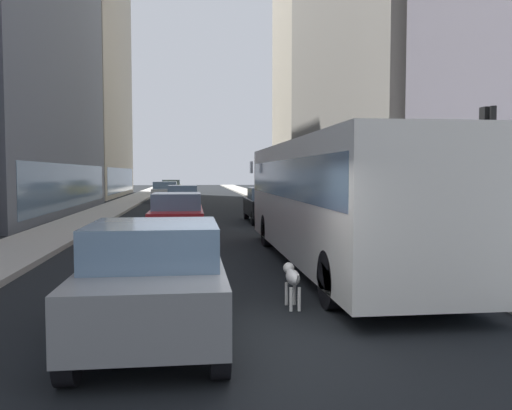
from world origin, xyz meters
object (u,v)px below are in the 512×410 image
car_grey_wagon (155,278)px  car_yellow_taxi (171,187)px  dalmatian_dog (292,277)px  car_silver_sedan (183,199)px  car_black_suv (266,205)px  transit_bus (332,194)px  car_red_coupe (177,216)px  traffic_light_near (489,166)px  car_white_van (165,192)px

car_grey_wagon → car_yellow_taxi: bearing=91.9°
dalmatian_dog → car_silver_sedan: bearing=96.0°
car_yellow_taxi → car_grey_wagon: (1.60, -47.21, -0.00)m
car_black_suv → transit_bus: bearing=-90.0°
car_black_suv → car_red_coupe: size_ratio=0.90×
transit_bus → car_red_coupe: bearing=125.8°
traffic_light_near → car_silver_sedan: bearing=106.6°
transit_bus → car_silver_sedan: transit_bus is taller
car_grey_wagon → traffic_light_near: size_ratio=1.25×
car_red_coupe → traffic_light_near: traffic_light_near is taller
car_yellow_taxi → car_black_suv: bearing=-79.5°
car_grey_wagon → car_red_coupe: bearing=90.0°
car_silver_sedan → car_grey_wagon: 22.30m
car_grey_wagon → dalmatian_dog: size_ratio=4.43×
car_red_coupe → car_yellow_taxi: 36.41m
car_grey_wagon → traffic_light_near: traffic_light_near is taller
transit_bus → car_red_coupe: (-4.00, 5.55, -0.95)m
car_white_van → car_grey_wagon: (1.60, -34.87, -0.00)m
car_white_van → traffic_light_near: size_ratio=1.32×
car_yellow_taxi → car_grey_wagon: bearing=-88.1°
car_red_coupe → transit_bus: bearing=-54.2°
transit_bus → car_red_coupe: 6.91m
transit_bus → car_silver_sedan: size_ratio=2.66×
car_black_suv → dalmatian_dog: 15.73m
car_black_suv → traffic_light_near: size_ratio=1.23×
car_red_coupe → car_grey_wagon: size_ratio=1.09×
car_black_suv → car_yellow_taxi: size_ratio=0.90×
car_yellow_taxi → car_grey_wagon: size_ratio=1.09×
transit_bus → car_white_van: 30.12m
car_white_van → dalmatian_dog: size_ratio=4.67×
transit_bus → car_white_van: transit_bus is taller
traffic_light_near → car_white_van: bearing=103.1°
car_yellow_taxi → car_grey_wagon: 47.24m
dalmatian_dog → car_black_suv: bearing=83.5°
car_yellow_taxi → car_white_van: bearing=-90.0°
transit_bus → car_yellow_taxi: 42.31m
car_yellow_taxi → dalmatian_dog: bearing=-85.2°
car_black_suv → traffic_light_near: traffic_light_near is taller
car_yellow_taxi → traffic_light_near: bearing=-80.4°
car_grey_wagon → dalmatian_dog: (2.22, 1.33, -0.31)m
car_grey_wagon → transit_bus: bearing=52.9°
transit_bus → car_black_suv: size_ratio=2.75×
car_white_van → car_silver_sedan: 12.67m
car_black_suv → car_white_van: bearing=107.4°
car_black_suv → car_red_coupe: (-4.00, -6.11, 0.00)m
transit_bus → dalmatian_dog: bearing=-114.2°
car_white_van → traffic_light_near: traffic_light_near is taller
car_black_suv → car_yellow_taxi: (-5.60, 30.27, 0.00)m
car_silver_sedan → traffic_light_near: bearing=-73.4°
car_black_suv → dalmatian_dog: car_black_suv is taller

